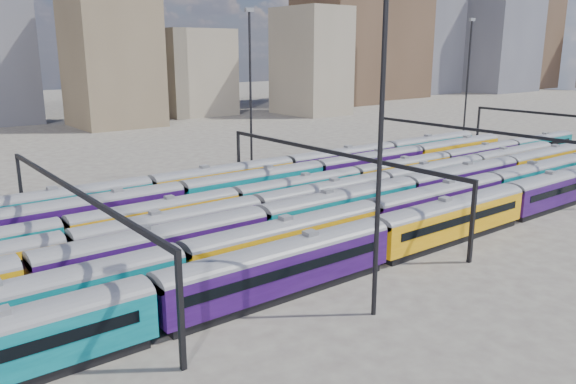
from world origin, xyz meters
TOP-DOWN VIEW (x-y plane):
  - ground at (0.00, 0.00)m, footprint 500.00×500.00m
  - rake_0 at (-8.58, -15.00)m, footprint 155.07×3.24m
  - rake_1 at (17.78, -10.00)m, footprint 152.03×3.17m
  - rake_2 at (7.43, -5.00)m, footprint 153.49×3.20m
  - rake_3 at (-0.68, 0.00)m, footprint 120.97×2.95m
  - rake_4 at (9.48, 5.00)m, footprint 135.80×2.84m
  - rake_5 at (6.08, 10.00)m, footprint 106.42×3.12m
  - rake_6 at (-6.31, 15.00)m, footprint 129.42×3.16m
  - gantry_1 at (-20.00, 0.00)m, footprint 0.35×40.35m
  - gantry_2 at (10.00, 0.00)m, footprint 0.35×40.35m
  - gantry_3 at (40.00, 0.00)m, footprint 0.35×40.35m
  - gantry_4 at (70.00, 0.00)m, footprint 0.35×40.35m
  - mast_2 at (-5.00, -22.00)m, footprint 1.40×0.50m
  - mast_3 at (15.00, 24.00)m, footprint 1.40×0.50m
  - mast_5 at (65.00, 20.00)m, footprint 1.40×0.50m
  - skyline at (104.75, 105.73)m, footprint 399.22×60.48m

SIDE VIEW (x-z plane):
  - ground at x=0.00m, z-range 0.00..0.00m
  - rake_4 at x=9.48m, z-range 0.12..4.89m
  - rake_3 at x=-0.68m, z-range 0.12..5.09m
  - rake_5 at x=6.08m, z-range 0.13..5.38m
  - rake_6 at x=-6.31m, z-range 0.13..5.45m
  - rake_1 at x=17.78m, z-range 0.13..5.49m
  - rake_2 at x=7.43m, z-range 0.14..5.54m
  - rake_0 at x=-8.58m, z-range 0.14..5.60m
  - gantry_1 at x=-20.00m, z-range 2.78..10.80m
  - gantry_2 at x=10.00m, z-range 2.78..10.80m
  - gantry_3 at x=40.00m, z-range 2.78..10.80m
  - gantry_4 at x=70.00m, z-range 2.78..10.80m
  - mast_2 at x=-5.00m, z-range 1.17..26.77m
  - mast_3 at x=15.00m, z-range 1.17..26.77m
  - mast_5 at x=65.00m, z-range 1.17..26.77m
  - skyline at x=104.75m, z-range -4.18..45.85m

